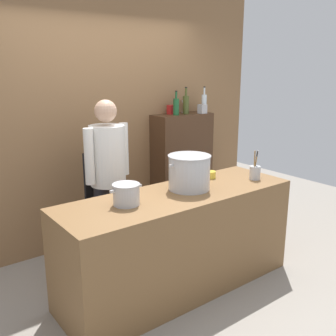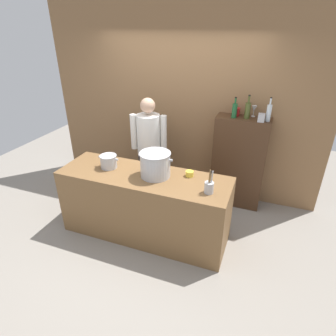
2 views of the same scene
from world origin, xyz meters
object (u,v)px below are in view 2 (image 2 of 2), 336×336
wine_bottle_clear (269,112)px  wine_bottle_green (235,110)px  stockpot_large (155,165)px  butter_jar (190,174)px  utensil_crock (209,187)px  spice_tin_red (237,112)px  wine_glass_wide (254,109)px  chef (149,145)px  spice_tin_silver (261,118)px  wine_bottle_olive (248,110)px  stockpot_small (109,161)px

wine_bottle_clear → wine_bottle_green: bearing=-179.7°
stockpot_large → butter_jar: bearing=19.4°
utensil_crock → wine_bottle_green: wine_bottle_green is taller
spice_tin_red → stockpot_large: bearing=-121.5°
wine_bottle_clear → wine_glass_wide: (-0.20, 0.15, -0.01)m
spice_tin_red → wine_glass_wide: bearing=9.5°
chef → spice_tin_silver: bearing=178.6°
stockpot_large → wine_bottle_olive: bearing=51.5°
chef → wine_bottle_green: (1.14, 0.37, 0.54)m
utensil_crock → stockpot_small: bearing=174.0°
stockpot_large → stockpot_small: (-0.65, -0.01, -0.07)m
wine_bottle_green → spice_tin_silver: bearing=-8.6°
chef → stockpot_large: size_ratio=3.80×
stockpot_small → utensil_crock: utensil_crock is taller
spice_tin_red → chef: bearing=-157.2°
butter_jar → spice_tin_red: bearing=72.0°
wine_bottle_green → spice_tin_red: wine_bottle_green is taller
utensil_crock → wine_bottle_olive: size_ratio=0.87×
stockpot_large → butter_jar: stockpot_large is taller
wine_bottle_clear → spice_tin_red: bearing=165.8°
wine_bottle_clear → spice_tin_silver: wine_bottle_clear is taller
wine_bottle_olive → spice_tin_silver: wine_bottle_olive is taller
utensil_crock → stockpot_large: bearing=168.0°
utensil_crock → wine_bottle_olive: bearing=81.3°
stockpot_small → wine_glass_wide: bearing=37.8°
wine_glass_wide → spice_tin_red: bearing=-170.5°
utensil_crock → wine_bottle_clear: size_ratio=0.88×
stockpot_small → wine_bottle_green: wine_bottle_green is taller
utensil_crock → wine_bottle_olive: wine_bottle_olive is taller
wine_glass_wide → stockpot_small: bearing=-142.2°
wine_bottle_clear → wine_glass_wide: bearing=143.9°
spice_tin_silver → wine_bottle_olive: bearing=157.4°
stockpot_small → wine_bottle_olive: wine_bottle_olive is taller
wine_bottle_green → chef: bearing=-161.9°
wine_bottle_clear → wine_glass_wide: size_ratio=2.07×
stockpot_large → butter_jar: 0.43m
chef → utensil_crock: size_ratio=5.92×
utensil_crock → wine_bottle_olive: (0.19, 1.28, 0.54)m
stockpot_large → wine_bottle_olive: (0.90, 1.13, 0.46)m
stockpot_small → spice_tin_silver: (1.75, 1.05, 0.47)m
stockpot_large → wine_bottle_clear: (1.17, 1.10, 0.46)m
butter_jar → stockpot_small: bearing=-172.1°
butter_jar → wine_bottle_olive: bearing=63.0°
butter_jar → spice_tin_silver: 1.26m
spice_tin_silver → wine_bottle_green: bearing=171.4°
chef → wine_bottle_olive: wine_bottle_olive is taller
stockpot_small → wine_glass_wide: (1.62, 1.26, 0.52)m
wine_bottle_green → spice_tin_silver: wine_bottle_green is taller
utensil_crock → wine_bottle_green: bearing=89.0°
wine_bottle_green → wine_glass_wide: size_ratio=1.85×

